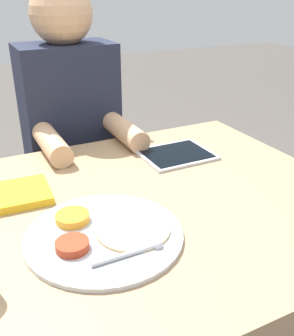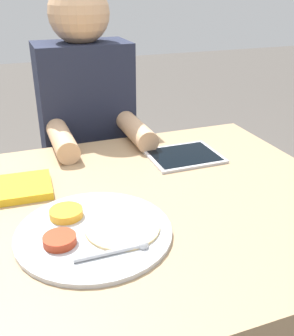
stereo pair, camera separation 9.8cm
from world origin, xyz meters
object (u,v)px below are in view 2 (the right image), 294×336
at_px(tablet_device, 184,156).
at_px(thali_tray, 94,231).
at_px(red_notebook, 15,189).
at_px(person_diner, 89,156).

bearing_deg(tablet_device, thali_tray, -139.62).
relative_size(thali_tray, tablet_device, 1.56).
xyz_separation_m(red_notebook, person_diner, (0.29, 0.44, -0.14)).
relative_size(thali_tray, person_diner, 0.28).
bearing_deg(thali_tray, person_diner, 78.63).
distance_m(thali_tray, tablet_device, 0.46).
height_order(thali_tray, person_diner, person_diner).
bearing_deg(red_notebook, person_diner, 57.09).
distance_m(red_notebook, tablet_device, 0.50).
bearing_deg(person_diner, thali_tray, -101.37).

